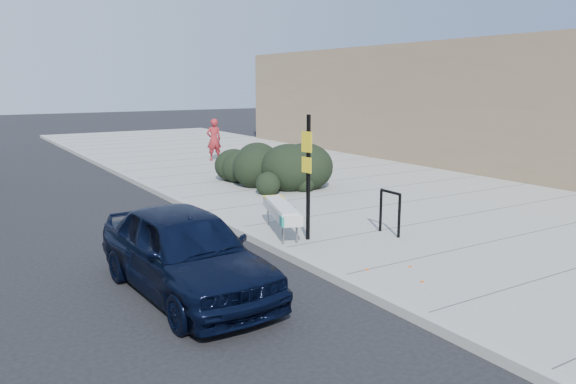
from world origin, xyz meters
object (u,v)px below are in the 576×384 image
at_px(bike_rack, 390,208).
at_px(pedestrian, 214,140).
at_px(bench, 281,210).
at_px(sign_post, 308,170).
at_px(sedan_navy, 185,251).

bearing_deg(bike_rack, pedestrian, 83.76).
relative_size(bench, sign_post, 0.83).
distance_m(sign_post, sedan_navy, 3.65).
bearing_deg(pedestrian, bench, 75.33).
height_order(sedan_navy, pedestrian, pedestrian).
distance_m(sedan_navy, pedestrian, 15.58).
bearing_deg(sign_post, sedan_navy, -167.36).
bearing_deg(bench, bike_rack, -14.57).
distance_m(bench, pedestrian, 12.59).
xyz_separation_m(bike_rack, pedestrian, (1.83, 13.34, 0.31)).
height_order(bench, sedan_navy, sedan_navy).
xyz_separation_m(bench, sign_post, (0.21, -0.74, 1.00)).
height_order(bike_rack, pedestrian, pedestrian).
relative_size(bench, bike_rack, 2.25).
xyz_separation_m(bench, sedan_navy, (-3.10, -1.96, 0.06)).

